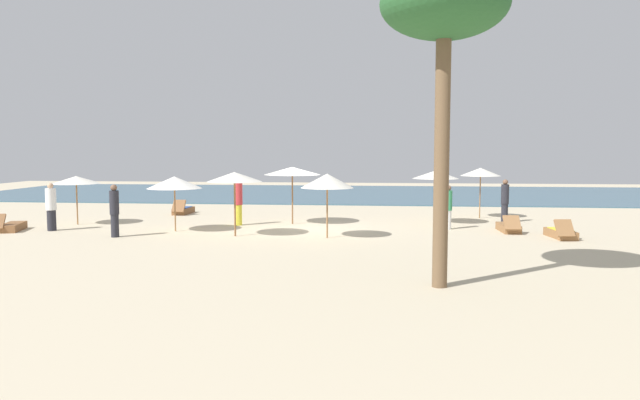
{
  "coord_description": "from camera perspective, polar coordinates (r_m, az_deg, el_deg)",
  "views": [
    {
      "loc": [
        2.87,
        -22.67,
        3.08
      ],
      "look_at": [
        0.6,
        -0.22,
        1.1
      ],
      "focal_mm": 33.27,
      "sensor_mm": 36.0,
      "label": 1
    }
  ],
  "objects": [
    {
      "name": "person_0",
      "position": [
        21.68,
        -19.17,
        -0.94
      ],
      "size": [
        0.38,
        0.38,
        1.83
      ],
      "color": "#26262D",
      "rests_on": "ground_plane"
    },
    {
      "name": "lounger_1",
      "position": [
        24.92,
        -27.58,
        -2.27
      ],
      "size": [
        1.03,
        1.78,
        0.69
      ],
      "color": "brown",
      "rests_on": "ground_plane"
    },
    {
      "name": "lounger_0",
      "position": [
        22.94,
        17.69,
        -2.52
      ],
      "size": [
        0.66,
        1.73,
        0.66
      ],
      "color": "olive",
      "rests_on": "ground_plane"
    },
    {
      "name": "person_3",
      "position": [
        24.27,
        -24.45,
        -0.59
      ],
      "size": [
        0.39,
        0.39,
        1.79
      ],
      "color": "#26262D",
      "rests_on": "ground_plane"
    },
    {
      "name": "umbrella_4",
      "position": [
        26.9,
        15.19,
        2.62
      ],
      "size": [
        1.75,
        1.75,
        2.22
      ],
      "color": "olive",
      "rests_on": "ground_plane"
    },
    {
      "name": "palm_1",
      "position": [
        13.56,
        11.87,
        17.32
      ],
      "size": [
        2.78,
        2.78,
        6.93
      ],
      "color": "brown",
      "rests_on": "ground_plane"
    },
    {
      "name": "person_4",
      "position": [
        23.85,
        -7.87,
        -0.1
      ],
      "size": [
        0.43,
        0.43,
        1.91
      ],
      "color": "yellow",
      "rests_on": "ground_plane"
    },
    {
      "name": "lounger_2",
      "position": [
        21.96,
        22.16,
        -2.96
      ],
      "size": [
        0.8,
        1.74,
        0.71
      ],
      "color": "olive",
      "rests_on": "ground_plane"
    },
    {
      "name": "umbrella_2",
      "position": [
        20.21,
        0.7,
        1.85
      ],
      "size": [
        1.82,
        1.82,
        2.21
      ],
      "color": "olive",
      "rests_on": "ground_plane"
    },
    {
      "name": "lounger_3",
      "position": [
        28.52,
        -13.04,
        -0.96
      ],
      "size": [
        0.64,
        1.69,
        0.71
      ],
      "color": "brown",
      "rests_on": "ground_plane"
    },
    {
      "name": "umbrella_6",
      "position": [
        23.99,
        -2.68,
        2.81
      ],
      "size": [
        2.28,
        2.28,
        2.32
      ],
      "color": "brown",
      "rests_on": "ground_plane"
    },
    {
      "name": "umbrella_3",
      "position": [
        20.83,
        -8.22,
        2.2
      ],
      "size": [
        1.93,
        1.93,
        2.25
      ],
      "color": "brown",
      "rests_on": "ground_plane"
    },
    {
      "name": "umbrella_0",
      "position": [
        22.51,
        -13.82,
        1.65
      ],
      "size": [
        2.02,
        2.02,
        2.04
      ],
      "color": "olive",
      "rests_on": "ground_plane"
    },
    {
      "name": "person_1",
      "position": [
        25.62,
        17.36,
        -0.06
      ],
      "size": [
        0.44,
        0.44,
        1.8
      ],
      "color": "#26262D",
      "rests_on": "ground_plane"
    },
    {
      "name": "ground_plane",
      "position": [
        23.06,
        -1.42,
        -2.66
      ],
      "size": [
        60.0,
        60.0,
        0.0
      ],
      "primitive_type": "plane",
      "color": "beige"
    },
    {
      "name": "umbrella_1",
      "position": [
        25.75,
        -22.41,
        1.79
      ],
      "size": [
        1.92,
        1.92,
        1.96
      ],
      "color": "olive",
      "rests_on": "ground_plane"
    },
    {
      "name": "person_2",
      "position": [
        22.98,
        12.23,
        -0.65
      ],
      "size": [
        0.34,
        0.34,
        1.68
      ],
      "color": "white",
      "rests_on": "ground_plane"
    },
    {
      "name": "umbrella_5",
      "position": [
        24.39,
        11.06,
        2.4
      ],
      "size": [
        1.86,
        1.86,
        2.18
      ],
      "color": "brown",
      "rests_on": "ground_plane"
    },
    {
      "name": "ocean_water",
      "position": [
        39.89,
        1.64,
        0.63
      ],
      "size": [
        48.0,
        16.0,
        0.06
      ],
      "primitive_type": "cube",
      "color": "#3D6075",
      "rests_on": "ground_plane"
    }
  ]
}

